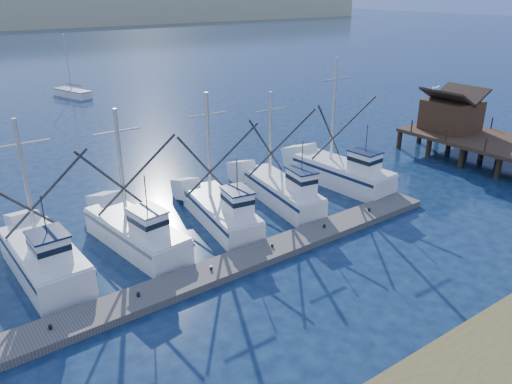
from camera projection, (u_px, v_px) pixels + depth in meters
ground at (391, 286)px, 24.80m from camera, size 500.00×500.00×0.00m
floating_dock at (227, 267)px, 26.13m from camera, size 30.15×2.81×0.40m
timber_pier at (487, 132)px, 41.71m from camera, size 7.00×20.00×8.00m
trawler_fleet at (173, 222)px, 29.36m from camera, size 30.12×9.67×9.47m
sailboat_near at (72, 93)px, 67.39m from camera, size 3.70×6.40×8.10m
flying_gull at (434, 88)px, 36.40m from camera, size 1.26×0.23×0.23m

